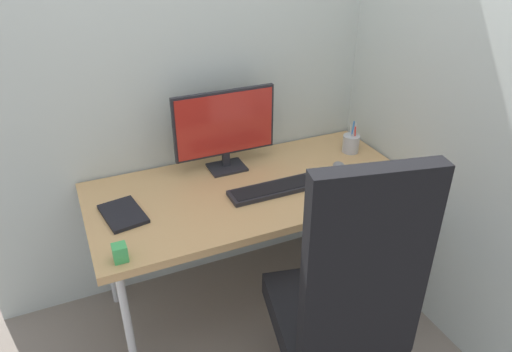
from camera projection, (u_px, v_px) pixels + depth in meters
name	position (u px, v px, depth m)	size (l,w,h in m)	color
ground_plane	(253.00, 298.00, 2.68)	(8.00, 8.00, 0.00)	slate
wall_back	(219.00, 29.00, 2.31)	(2.56, 0.04, 2.80)	#B7C1BC
wall_side_right	(429.00, 38.00, 2.17)	(0.04, 1.74, 2.80)	#B7C1BC
desk	(253.00, 194.00, 2.34)	(1.58, 0.75, 0.73)	tan
office_chair	(344.00, 301.00, 1.78)	(0.58, 0.62, 1.27)	black
monitor	(225.00, 126.00, 2.37)	(0.53, 0.15, 0.42)	black
keyboard	(273.00, 189.00, 2.27)	(0.43, 0.13, 0.02)	black
mouse	(339.00, 167.00, 2.45)	(0.06, 0.09, 0.04)	slate
pen_holder	(351.00, 143.00, 2.62)	(0.09, 0.09, 0.17)	#B2B5BA
notebook	(123.00, 213.00, 2.10)	(0.16, 0.24, 0.02)	black
desk_clamp_accessory	(120.00, 253.00, 1.82)	(0.05, 0.05, 0.07)	#3FAD59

